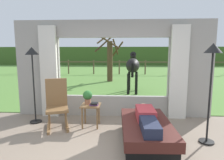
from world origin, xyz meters
The scene contains 16 objects.
back_wall_with_window centered at (0.00, 2.26, 1.25)m, with size 5.20×0.12×2.55m.
curtain_panel_left centered at (-1.69, 2.12, 1.20)m, with size 0.44×0.10×2.40m, color silver.
curtain_panel_right centered at (1.69, 2.12, 1.20)m, with size 0.44×0.10×2.40m, color silver.
outdoor_pasture_lawn centered at (0.00, 13.16, 0.01)m, with size 36.00×21.68×0.02m, color #568438.
distant_hill_ridge centered at (0.00, 23.00, 1.20)m, with size 36.00×2.00×2.40m, color #3D5B25.
recliner_sofa centered at (0.71, 0.69, 0.22)m, with size 0.95×1.73×0.42m.
reclining_person centered at (0.71, 0.64, 0.52)m, with size 0.36×1.43×0.22m.
rocking_chair centered at (-1.25, 1.39, 0.55)m, with size 0.66×0.80×1.12m.
side_table centered at (-0.47, 1.45, 0.43)m, with size 0.44×0.44×0.52m.
potted_plant centered at (-0.55, 1.51, 0.70)m, with size 0.22×0.22×0.32m.
book_stack centered at (-0.38, 1.39, 0.55)m, with size 0.20×0.16×0.07m.
floor_lamp_left centered at (-1.89, 1.63, 1.49)m, with size 0.32×0.32×1.84m.
floor_lamp_right centered at (1.88, 0.76, 1.52)m, with size 0.32×0.32×1.89m.
horse centered at (0.69, 5.34, 1.16)m, with size 0.65×1.82×1.73m.
pasture_tree centered at (-0.49, 8.34, 1.37)m, with size 1.70×1.53×2.85m.
pasture_fence_line centered at (0.00, 11.99, 0.74)m, with size 16.10×0.10×1.10m.
Camera 1 is at (0.26, -2.80, 1.73)m, focal length 30.61 mm.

